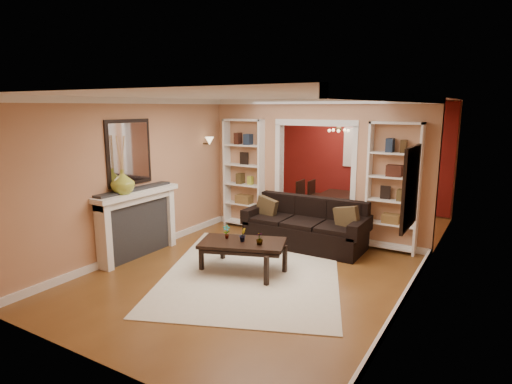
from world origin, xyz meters
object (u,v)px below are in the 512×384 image
Objects in this scene: bookshelf_right at (393,188)px; dining_table at (336,206)px; sofa at (305,223)px; fireplace at (139,224)px; coffee_table at (243,256)px; bookshelf_left at (244,174)px.

bookshelf_right is 1.57× the size of dining_table.
sofa is 1.33× the size of fireplace.
fireplace reaches higher than dining_table.
bookshelf_right is at bearing -136.72° from dining_table.
coffee_table is 0.57× the size of bookshelf_right.
dining_table is at bearing 51.78° from bookshelf_left.
fireplace is (-2.23, -1.95, 0.14)m from sofa.
bookshelf_right is 1.35× the size of fireplace.
coffee_table is 0.77× the size of fireplace.
fireplace is (-0.54, -2.53, -0.57)m from bookshelf_left.
bookshelf_left is 2.45m from dining_table.
bookshelf_right is at bearing 34.80° from fireplace.
bookshelf_right is (3.10, 0.00, 0.00)m from bookshelf_left.
dining_table is at bearing 65.70° from fireplace.
bookshelf_right reaches higher than dining_table.
coffee_table is 0.89× the size of dining_table.
fireplace is (-3.64, -2.53, -0.57)m from bookshelf_right.
bookshelf_left is at bearing 180.00° from bookshelf_right.
bookshelf_left reaches higher than sofa.
dining_table is (-1.69, 1.79, -0.89)m from bookshelf_right.
coffee_table is 2.75m from bookshelf_left.
coffee_table is at bearing -101.29° from sofa.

